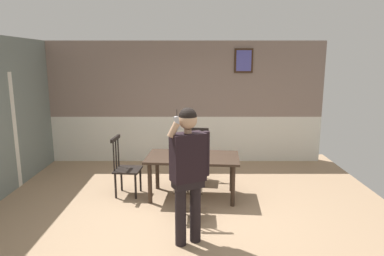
{
  "coord_description": "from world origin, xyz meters",
  "views": [
    {
      "loc": [
        0.16,
        -4.83,
        2.32
      ],
      "look_at": [
        0.14,
        -0.32,
        1.41
      ],
      "focal_mm": 32.22,
      "sensor_mm": 36.0,
      "label": 1
    }
  ],
  "objects_px": {
    "person_figure": "(190,167)",
    "chair_by_doorway": "(190,188)",
    "chair_near_window": "(198,156)",
    "chair_at_table_head": "(127,168)",
    "dining_table": "(194,161)"
  },
  "relations": [
    {
      "from": "person_figure",
      "to": "chair_by_doorway",
      "type": "bearing_deg",
      "value": -114.56
    },
    {
      "from": "chair_near_window",
      "to": "chair_at_table_head",
      "type": "height_order",
      "value": "chair_at_table_head"
    },
    {
      "from": "chair_near_window",
      "to": "person_figure",
      "type": "height_order",
      "value": "person_figure"
    },
    {
      "from": "dining_table",
      "to": "chair_at_table_head",
      "type": "relative_size",
      "value": 1.56
    },
    {
      "from": "dining_table",
      "to": "chair_by_doorway",
      "type": "distance_m",
      "value": 0.83
    },
    {
      "from": "dining_table",
      "to": "person_figure",
      "type": "distance_m",
      "value": 1.56
    },
    {
      "from": "chair_near_window",
      "to": "person_figure",
      "type": "relative_size",
      "value": 0.58
    },
    {
      "from": "chair_near_window",
      "to": "chair_at_table_head",
      "type": "bearing_deg",
      "value": 38.04
    },
    {
      "from": "chair_near_window",
      "to": "chair_at_table_head",
      "type": "xyz_separation_m",
      "value": [
        -1.23,
        -0.71,
        0.0
      ]
    },
    {
      "from": "dining_table",
      "to": "chair_at_table_head",
      "type": "bearing_deg",
      "value": 175.1
    },
    {
      "from": "chair_by_doorway",
      "to": "chair_at_table_head",
      "type": "relative_size",
      "value": 0.92
    },
    {
      "from": "chair_near_window",
      "to": "dining_table",
      "type": "bearing_deg",
      "value": 92.87
    },
    {
      "from": "dining_table",
      "to": "chair_by_doorway",
      "type": "bearing_deg",
      "value": -94.73
    },
    {
      "from": "dining_table",
      "to": "person_figure",
      "type": "bearing_deg",
      "value": -92.1
    },
    {
      "from": "chair_by_doorway",
      "to": "chair_at_table_head",
      "type": "xyz_separation_m",
      "value": [
        -1.09,
        0.91,
        0.02
      ]
    }
  ]
}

